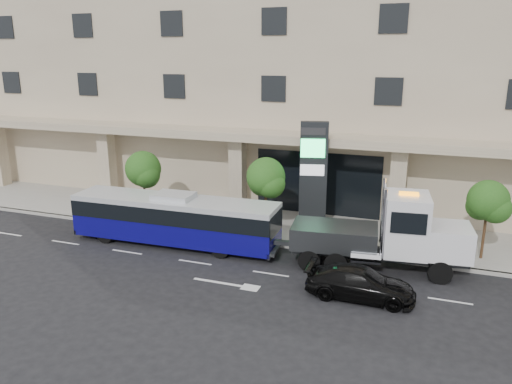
% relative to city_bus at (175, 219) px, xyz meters
% --- Properties ---
extents(ground, '(120.00, 120.00, 0.00)m').
position_rel_city_bus_xyz_m(ground, '(6.12, -0.38, -1.48)').
color(ground, black).
rests_on(ground, ground).
extents(sidewalk, '(120.00, 6.00, 0.15)m').
position_rel_city_bus_xyz_m(sidewalk, '(6.12, 4.62, -1.40)').
color(sidewalk, gray).
rests_on(sidewalk, ground).
extents(curb, '(120.00, 0.30, 0.15)m').
position_rel_city_bus_xyz_m(curb, '(6.12, 1.62, -1.40)').
color(curb, gray).
rests_on(curb, ground).
extents(convention_center, '(60.00, 17.60, 20.00)m').
position_rel_city_bus_xyz_m(convention_center, '(6.12, 15.04, 8.50)').
color(convention_center, tan).
rests_on(convention_center, ground).
extents(tree_left, '(2.27, 2.20, 4.22)m').
position_rel_city_bus_xyz_m(tree_left, '(-3.86, 3.21, 1.64)').
color(tree_left, '#422B19').
rests_on(tree_left, sidewalk).
extents(tree_mid, '(2.28, 2.20, 4.38)m').
position_rel_city_bus_xyz_m(tree_mid, '(4.14, 3.21, 1.78)').
color(tree_mid, '#422B19').
rests_on(tree_mid, sidewalk).
extents(tree_right, '(2.10, 2.00, 4.04)m').
position_rel_city_bus_xyz_m(tree_right, '(15.64, 3.21, 1.56)').
color(tree_right, '#422B19').
rests_on(tree_right, sidewalk).
extents(city_bus, '(11.52, 2.76, 2.90)m').
position_rel_city_bus_xyz_m(city_bus, '(0.00, 0.00, 0.00)').
color(city_bus, black).
rests_on(city_bus, ground).
extents(tow_truck, '(9.50, 3.24, 4.30)m').
position_rel_city_bus_xyz_m(tow_truck, '(11.16, 0.51, 0.29)').
color(tow_truck, '#2D3033').
rests_on(tow_truck, ground).
extents(black_sedan, '(4.65, 1.91, 1.35)m').
position_rel_city_bus_xyz_m(black_sedan, '(10.45, -2.86, -0.80)').
color(black_sedan, black).
rests_on(black_sedan, ground).
extents(signage_pylon, '(1.65, 0.92, 6.30)m').
position_rel_city_bus_xyz_m(signage_pylon, '(6.48, 4.76, 1.87)').
color(signage_pylon, black).
rests_on(signage_pylon, sidewalk).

